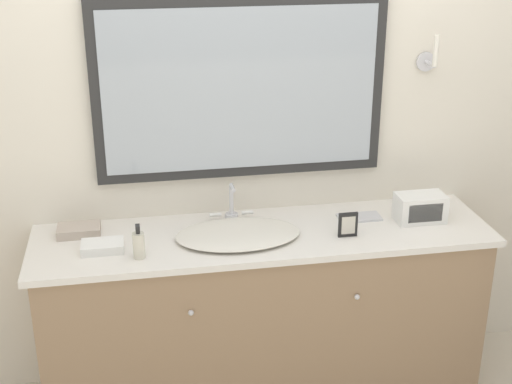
% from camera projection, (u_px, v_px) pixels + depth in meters
% --- Properties ---
extents(wall_back, '(8.00, 0.18, 2.55)m').
position_uv_depth(wall_back, '(252.00, 124.00, 3.30)').
color(wall_back, silver).
rests_on(wall_back, ground_plane).
extents(vanity_counter, '(2.06, 0.55, 0.86)m').
position_uv_depth(vanity_counter, '(264.00, 315.00, 3.35)').
color(vanity_counter, '#937556').
rests_on(vanity_counter, ground_plane).
extents(sink_basin, '(0.55, 0.40, 0.18)m').
position_uv_depth(sink_basin, '(238.00, 233.00, 3.14)').
color(sink_basin, silver).
rests_on(sink_basin, vanity_counter).
extents(soap_bottle, '(0.05, 0.05, 0.15)m').
position_uv_depth(soap_bottle, '(139.00, 244.00, 2.94)').
color(soap_bottle, beige).
rests_on(soap_bottle, vanity_counter).
extents(appliance_box, '(0.22, 0.13, 0.13)m').
position_uv_depth(appliance_box, '(420.00, 208.00, 3.28)').
color(appliance_box, white).
rests_on(appliance_box, vanity_counter).
extents(picture_frame, '(0.09, 0.01, 0.11)m').
position_uv_depth(picture_frame, '(348.00, 225.00, 3.13)').
color(picture_frame, black).
rests_on(picture_frame, vanity_counter).
extents(hand_towel_near_sink, '(0.18, 0.12, 0.04)m').
position_uv_depth(hand_towel_near_sink, '(103.00, 246.00, 3.02)').
color(hand_towel_near_sink, white).
rests_on(hand_towel_near_sink, vanity_counter).
extents(hand_towel_far_corner, '(0.19, 0.12, 0.04)m').
position_uv_depth(hand_towel_far_corner, '(79.00, 230.00, 3.16)').
color(hand_towel_far_corner, '#B7A899').
rests_on(hand_towel_far_corner, vanity_counter).
extents(metal_tray, '(0.20, 0.10, 0.01)m').
position_uv_depth(metal_tray, '(359.00, 217.00, 3.33)').
color(metal_tray, silver).
rests_on(metal_tray, vanity_counter).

